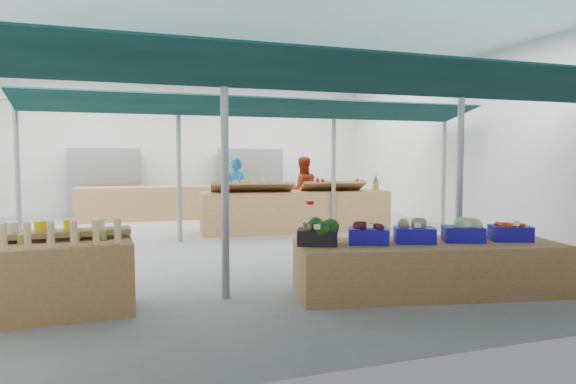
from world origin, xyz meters
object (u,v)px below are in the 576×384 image
Objects in this scene: veg_counter at (428,267)px; fruit_counter at (295,211)px; bottle_shelf at (47,276)px; crate_stack at (519,261)px; vendor_right at (303,191)px; vendor_left at (235,192)px.

veg_counter is 0.77× the size of fruit_counter.
bottle_shelf is 3.07× the size of crate_stack.
fruit_counter reaches higher than veg_counter.
fruit_counter is 2.50× the size of vendor_right.
fruit_counter is at bearing 99.43° from veg_counter.
crate_stack is 7.27m from vendor_left.
crate_stack is at bearing -6.39° from bottle_shelf.
bottle_shelf is at bearing 175.22° from crate_stack.
fruit_counter reaches higher than crate_stack.
vendor_left is 1.00× the size of vendor_right.
crate_stack is at bearing 14.27° from veg_counter.
veg_counter is 6.94m from vendor_right.
veg_counter is 1.56m from crate_stack.
vendor_right is (-0.71, 6.80, 0.58)m from crate_stack.
fruit_counter is at bearing 102.92° from crate_stack.
vendor_left is at bearing 110.25° from crate_stack.
crate_stack is 0.34× the size of vendor_right.
fruit_counter is 1.32m from vendor_right.
crate_stack is (6.16, -0.52, -0.14)m from bottle_shelf.
crate_stack is (1.31, -5.70, -0.17)m from fruit_counter.
crate_stack is at bearing 115.49° from vendor_left.
bottle_shelf is 8.33m from vendor_right.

